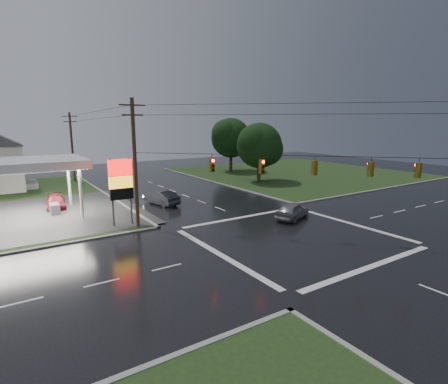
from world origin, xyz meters
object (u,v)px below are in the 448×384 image
utility_pole_nw (135,162)px  tree_ne_far (232,138)px  car_north (161,198)px  utility_pole_n (72,146)px  car_pump (56,202)px  pylon_sign (121,181)px  tree_ne_near (260,146)px  car_crossing (292,211)px

utility_pole_nw → tree_ne_far: 36.20m
tree_ne_far → car_north: 28.44m
utility_pole_nw → car_north: size_ratio=2.29×
utility_pole_n → car_pump: 18.45m
utility_pole_n → pylon_sign: bearing=-92.1°
tree_ne_near → utility_pole_nw: bearing=-152.1°
tree_ne_near → car_pump: size_ratio=1.94×
pylon_sign → tree_ne_far: (27.65, 23.49, 2.17)m
utility_pole_nw → car_pump: utility_pole_nw is taller
tree_ne_near → car_crossing: (-10.44, -17.96, -4.78)m
utility_pole_n → car_north: size_ratio=2.18×
utility_pole_n → car_north: 22.84m
tree_ne_near → car_north: bearing=-162.7°
car_north → car_pump: car_north is taller
utility_pole_n → car_pump: bearing=-106.3°
tree_ne_near → car_crossing: tree_ne_near is taller
car_north → tree_ne_near: bearing=-175.8°
car_crossing → utility_pole_nw: bearing=45.9°
utility_pole_n → car_crossing: bearing=-68.8°
pylon_sign → tree_ne_near: bearing=25.0°
utility_pole_n → car_north: (5.09, -21.77, -4.68)m
pylon_sign → car_crossing: 15.93m
utility_pole_n → car_crossing: (13.20, -33.96, -4.69)m
pylon_sign → car_pump: 11.63m
pylon_sign → utility_pole_nw: 2.22m
pylon_sign → utility_pole_nw: utility_pole_nw is taller
utility_pole_nw → car_crossing: bearing=-22.5°
tree_ne_near → car_pump: (-28.65, -1.09, -4.89)m
tree_ne_far → car_crossing: tree_ne_far is taller
pylon_sign → utility_pole_n: (1.00, 27.50, 1.46)m
pylon_sign → tree_ne_far: bearing=40.4°
pylon_sign → utility_pole_nw: bearing=-45.0°
tree_ne_far → car_pump: 34.70m
pylon_sign → tree_ne_near: size_ratio=0.67×
tree_ne_near → car_crossing: bearing=-120.2°
pylon_sign → car_north: (6.09, 5.73, -3.22)m
tree_ne_near → utility_pole_n: bearing=145.9°
tree_ne_near → tree_ne_far: size_ratio=0.92×
utility_pole_nw → car_crossing: size_ratio=2.40×
tree_ne_far → car_crossing: bearing=-114.2°
utility_pole_nw → car_crossing: utility_pole_nw is taller
utility_pole_n → car_north: bearing=-76.8°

